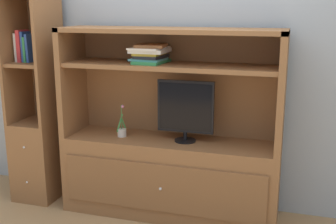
{
  "coord_description": "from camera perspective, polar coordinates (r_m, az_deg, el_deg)",
  "views": [
    {
      "loc": [
        0.97,
        -2.86,
        1.74
      ],
      "look_at": [
        0.0,
        0.35,
        0.91
      ],
      "focal_mm": 45.7,
      "sensor_mm": 36.0,
      "label": 1
    }
  ],
  "objects": [
    {
      "name": "upright_book_row",
      "position": [
        4.01,
        -18.49,
        8.2
      ],
      "size": [
        0.15,
        0.16,
        0.28
      ],
      "color": "silver",
      "rests_on": "bookshelf_tall"
    },
    {
      "name": "media_console",
      "position": [
        3.63,
        0.26,
        -6.08
      ],
      "size": [
        1.81,
        0.51,
        1.58
      ],
      "color": "brown",
      "rests_on": "ground_plane"
    },
    {
      "name": "magazine_stack",
      "position": [
        3.47,
        -2.38,
        7.8
      ],
      "size": [
        0.29,
        0.34,
        0.15
      ],
      "color": "#338C4C",
      "rests_on": "media_console"
    },
    {
      "name": "bookshelf_tall",
      "position": [
        4.11,
        -16.87,
        -2.27
      ],
      "size": [
        0.38,
        0.46,
        1.89
      ],
      "color": "brown",
      "rests_on": "ground_plane"
    },
    {
      "name": "painted_rear_wall",
      "position": [
        3.76,
        1.78,
        8.65
      ],
      "size": [
        6.0,
        0.1,
        2.8
      ],
      "primitive_type": "cube",
      "color": "#9EA8B2",
      "rests_on": "ground_plane"
    },
    {
      "name": "tv_monitor",
      "position": [
        3.46,
        2.34,
        0.38
      ],
      "size": [
        0.47,
        0.18,
        0.51
      ],
      "color": "black",
      "rests_on": "media_console"
    },
    {
      "name": "potted_plant",
      "position": [
        3.67,
        -6.17,
        -2.51
      ],
      "size": [
        0.07,
        0.08,
        0.28
      ],
      "color": "beige",
      "rests_on": "media_console"
    }
  ]
}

